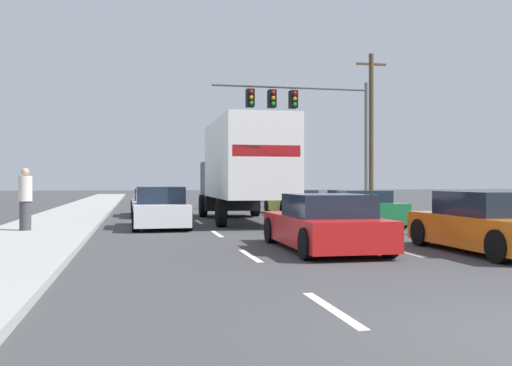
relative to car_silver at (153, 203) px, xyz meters
name	(u,v)px	position (x,y,z in m)	size (l,w,h in m)	color
ground_plane	(214,210)	(3.31, 4.07, -0.57)	(140.00, 140.00, 0.00)	#3D3D3F
sidewalk_right	(371,213)	(10.06, -0.93, -0.50)	(3.00, 80.00, 0.14)	#9E9E99
sidewalk_left	(70,216)	(-3.44, -0.93, -0.50)	(3.00, 80.00, 0.14)	#9E9E99
lane_markings	(223,214)	(3.31, 0.76, -0.56)	(3.54, 52.00, 0.01)	silver
car_silver	(153,203)	(0.00, 0.00, 0.00)	(1.94, 4.55, 1.23)	#B7BABF
car_white	(160,209)	(0.06, -6.69, 0.06)	(1.86, 4.05, 1.37)	white
box_truck	(243,166)	(3.26, -4.61, 1.54)	(2.64, 8.62, 3.74)	white
car_red	(324,224)	(3.44, -13.60, 0.00)	(1.96, 4.28, 1.26)	red
car_yellow	(294,203)	(6.58, 0.01, -0.03)	(1.98, 4.67, 1.14)	yellow
car_green	(357,209)	(6.95, -6.87, 0.00)	(2.04, 4.57, 1.23)	#196B38
car_orange	(490,224)	(6.79, -14.78, 0.04)	(1.88, 4.10, 1.32)	orange
traffic_signal_mast	(298,109)	(7.89, 3.87, 4.91)	(8.76, 0.69, 7.04)	#595B56
utility_pole_mid	(371,129)	(12.56, 4.88, 4.02)	(1.80, 0.28, 8.90)	brown
pedestrian_near_corner	(25,199)	(-3.81, -8.50, 0.46)	(0.38, 0.38, 1.78)	#3F3F42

